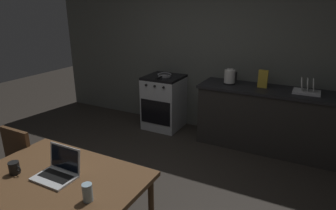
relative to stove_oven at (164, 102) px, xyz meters
name	(u,v)px	position (x,y,z in m)	size (l,w,h in m)	color
ground_plane	(123,197)	(0.53, -1.97, -0.45)	(12.00, 12.00, 0.00)	#2D2823
back_wall	(220,46)	(0.83, 0.35, 0.95)	(6.40, 0.10, 2.82)	#595B55
kitchen_counter	(273,120)	(1.79, 0.00, 0.00)	(2.16, 0.64, 0.91)	#282623
stove_oven	(164,102)	(0.00, 0.00, 0.00)	(0.60, 0.62, 0.91)	#B7BABF
dining_table	(59,185)	(0.54, -2.78, 0.21)	(1.35, 0.91, 0.73)	brown
chair	(10,168)	(-0.31, -2.64, 0.04)	(0.40, 0.40, 0.87)	#4C331E
laptop	(58,171)	(0.54, -2.77, 0.32)	(0.32, 0.26, 0.23)	silver
electric_kettle	(230,77)	(1.11, 0.00, 0.56)	(0.19, 0.17, 0.23)	black
frying_pan	(164,75)	(0.02, -0.03, 0.48)	(0.23, 0.41, 0.05)	gray
coffee_mug	(14,168)	(0.19, -2.90, 0.32)	(0.12, 0.08, 0.10)	black
drinking_glass	(87,192)	(0.95, -2.88, 0.34)	(0.07, 0.07, 0.13)	#99B7C6
cereal_box	(263,79)	(1.58, 0.02, 0.58)	(0.13, 0.05, 0.25)	gold
dish_rack	(307,90)	(2.16, 0.00, 0.50)	(0.34, 0.26, 0.21)	silver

